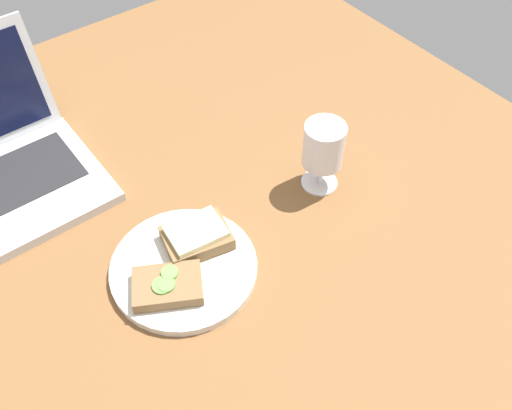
{
  "coord_description": "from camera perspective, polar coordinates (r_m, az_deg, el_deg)",
  "views": [
    {
      "loc": [
        -28.71,
        -52.01,
        78.81
      ],
      "look_at": [
        8.16,
        -3.51,
        8.0
      ],
      "focal_mm": 40.0,
      "sensor_mm": 36.0,
      "label": 1
    }
  ],
  "objects": [
    {
      "name": "wooden_table",
      "position": [
        0.97,
        -5.08,
        -3.45
      ],
      "size": [
        140.0,
        140.0,
        3.0
      ],
      "primitive_type": "cube",
      "color": "brown",
      "rests_on": "ground"
    },
    {
      "name": "wine_glass",
      "position": [
        0.98,
        6.76,
        5.71
      ],
      "size": [
        7.14,
        7.14,
        13.45
      ],
      "color": "white",
      "rests_on": "wooden_table"
    },
    {
      "name": "sandwich_with_cucumber",
      "position": [
        0.88,
        -8.84,
        -7.98
      ],
      "size": [
        12.6,
        11.3,
        2.61
      ],
      "color": "brown",
      "rests_on": "plate"
    },
    {
      "name": "plate",
      "position": [
        0.92,
        -7.23,
        -6.28
      ],
      "size": [
        23.36,
        23.36,
        1.5
      ],
      "primitive_type": "cylinder",
      "color": "silver",
      "rests_on": "wooden_table"
    },
    {
      "name": "sandwich_with_cheese",
      "position": [
        0.92,
        -5.95,
        -3.15
      ],
      "size": [
        11.84,
        9.84,
        3.42
      ],
      "color": "brown",
      "rests_on": "plate"
    }
  ]
}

